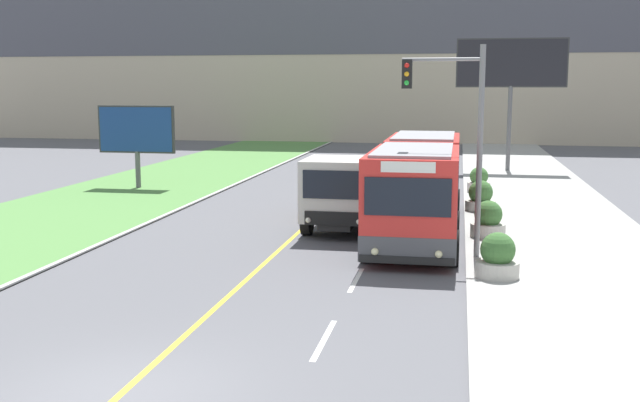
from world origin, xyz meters
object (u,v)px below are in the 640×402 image
(dump_truck, at_px, (344,193))
(planter_round_second, at_px, (488,221))
(billboard_large, at_px, (511,68))
(city_bus, at_px, (419,186))
(billboard_small, at_px, (136,131))
(planter_round_third, at_px, (481,198))
(planter_round_far, at_px, (479,181))
(traffic_light_mast, at_px, (457,124))
(planter_round_near, at_px, (498,258))

(dump_truck, height_order, planter_round_second, dump_truck)
(dump_truck, distance_m, billboard_large, 20.40)
(city_bus, bearing_deg, billboard_large, 77.90)
(billboard_small, relative_size, planter_round_third, 3.34)
(planter_round_far, bearing_deg, planter_round_second, -89.70)
(planter_round_second, bearing_deg, dump_truck, 170.62)
(dump_truck, height_order, traffic_light_mast, traffic_light_mast)
(traffic_light_mast, bearing_deg, planter_round_third, 83.28)
(planter_round_second, bearing_deg, billboard_large, 84.81)
(billboard_small, height_order, planter_round_near, billboard_small)
(city_bus, distance_m, planter_round_far, 9.81)
(planter_round_third, bearing_deg, billboard_large, 82.55)
(planter_round_near, bearing_deg, billboard_large, 86.01)
(planter_round_near, distance_m, planter_round_second, 5.14)
(city_bus, height_order, planter_round_third, city_bus)
(billboard_large, xyz_separation_m, planter_round_second, (-1.78, -19.56, -5.27))
(billboard_small, distance_m, planter_round_near, 21.73)
(traffic_light_mast, xyz_separation_m, billboard_small, (-15.03, 12.12, -1.10))
(planter_round_far, bearing_deg, billboard_large, 78.85)
(billboard_small, height_order, planter_round_second, billboard_small)
(city_bus, bearing_deg, planter_round_far, 76.97)
(billboard_large, relative_size, planter_round_near, 6.51)
(traffic_light_mast, distance_m, billboard_large, 22.68)
(city_bus, relative_size, traffic_light_mast, 1.94)
(traffic_light_mast, height_order, planter_round_near, traffic_light_mast)
(city_bus, height_order, billboard_large, billboard_large)
(planter_round_second, bearing_deg, planter_round_far, 90.30)
(planter_round_near, xyz_separation_m, planter_round_far, (-0.11, 15.42, 0.00))
(dump_truck, xyz_separation_m, billboard_large, (6.56, 18.77, 4.59))
(billboard_large, height_order, planter_round_near, billboard_large)
(billboard_large, height_order, planter_round_second, billboard_large)
(billboard_small, distance_m, planter_round_third, 16.64)
(city_bus, distance_m, planter_round_second, 2.57)
(planter_round_third, relative_size, planter_round_far, 1.03)
(dump_truck, relative_size, planter_round_near, 6.21)
(traffic_light_mast, relative_size, planter_round_near, 5.23)
(traffic_light_mast, xyz_separation_m, planter_round_far, (1.00, 13.14, -3.24))
(billboard_large, xyz_separation_m, billboard_small, (-17.86, -10.30, -3.14))
(traffic_light_mast, relative_size, planter_round_far, 5.25)
(planter_round_third, height_order, planter_round_far, planter_round_third)
(planter_round_third, bearing_deg, traffic_light_mast, -96.72)
(dump_truck, bearing_deg, billboard_small, 143.14)
(planter_round_far, bearing_deg, city_bus, -103.03)
(traffic_light_mast, distance_m, planter_round_third, 8.68)
(traffic_light_mast, xyz_separation_m, billboard_large, (2.83, 22.42, 2.04))
(dump_truck, relative_size, planter_round_second, 6.05)
(billboard_small, bearing_deg, planter_round_second, -29.93)
(traffic_light_mast, relative_size, planter_round_second, 5.09)
(dump_truck, distance_m, traffic_light_mast, 5.81)
(city_bus, xyz_separation_m, planter_round_far, (2.20, 9.51, -0.99))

